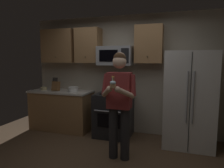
{
  "coord_description": "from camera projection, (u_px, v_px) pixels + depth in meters",
  "views": [
    {
      "loc": [
        1.14,
        -2.7,
        1.65
      ],
      "look_at": [
        0.12,
        0.41,
        1.25
      ],
      "focal_mm": 32.6,
      "sensor_mm": 36.0,
      "label": 1
    }
  ],
  "objects": [
    {
      "name": "ground_plane",
      "position": [
        96.0,
        168.0,
        3.1
      ],
      "size": [
        6.0,
        6.0,
        0.0
      ],
      "primitive_type": "plane",
      "color": "brown"
    },
    {
      "name": "oven_range",
      "position": [
        114.0,
        115.0,
        4.37
      ],
      "size": [
        0.76,
        0.7,
        0.93
      ],
      "color": "black",
      "rests_on": "ground"
    },
    {
      "name": "wall_back",
      "position": [
        125.0,
        75.0,
        4.59
      ],
      "size": [
        4.4,
        0.1,
        2.6
      ],
      "primitive_type": "cube",
      "color": "#B7AD99",
      "rests_on": "ground"
    },
    {
      "name": "counter_left",
      "position": [
        62.0,
        110.0,
        4.8
      ],
      "size": [
        1.44,
        0.66,
        0.92
      ],
      "color": "#9E7247",
      "rests_on": "ground"
    },
    {
      "name": "cupcake",
      "position": [
        113.0,
        84.0,
        2.93
      ],
      "size": [
        0.09,
        0.09,
        0.17
      ],
      "color": "#A87F56"
    },
    {
      "name": "person",
      "position": [
        119.0,
        100.0,
        3.28
      ],
      "size": [
        0.6,
        0.48,
        1.76
      ],
      "color": "#262628",
      "rests_on": "ground"
    },
    {
      "name": "refrigerator",
      "position": [
        189.0,
        99.0,
        3.82
      ],
      "size": [
        0.9,
        0.75,
        1.8
      ],
      "color": "white",
      "rests_on": "ground"
    },
    {
      "name": "knife_block",
      "position": [
        56.0,
        86.0,
        4.71
      ],
      "size": [
        0.16,
        0.15,
        0.32
      ],
      "color": "brown",
      "rests_on": "counter_left"
    },
    {
      "name": "bowl_large_white",
      "position": [
        73.0,
        89.0,
        4.58
      ],
      "size": [
        0.23,
        0.23,
        0.11
      ],
      "color": "white",
      "rests_on": "counter_left"
    },
    {
      "name": "cabinet_row_upper",
      "position": [
        92.0,
        46.0,
        4.53
      ],
      "size": [
        2.78,
        0.36,
        0.76
      ],
      "color": "#9E7247"
    },
    {
      "name": "bowl_small_colored",
      "position": [
        44.0,
        88.0,
        4.84
      ],
      "size": [
        0.15,
        0.15,
        0.07
      ],
      "color": "beige",
      "rests_on": "counter_left"
    },
    {
      "name": "microwave",
      "position": [
        115.0,
        56.0,
        4.33
      ],
      "size": [
        0.74,
        0.41,
        0.4
      ],
      "color": "#9EA0A5"
    }
  ]
}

